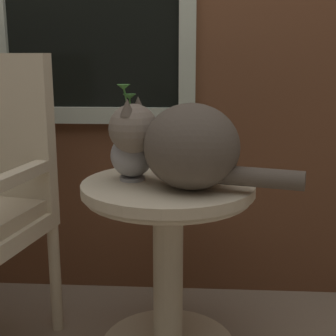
% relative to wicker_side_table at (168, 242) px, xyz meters
% --- Properties ---
extents(wicker_side_table, '(0.59, 0.59, 0.64)m').
position_rel_wicker_side_table_xyz_m(wicker_side_table, '(0.00, 0.00, 0.00)').
color(wicker_side_table, beige).
rests_on(wicker_side_table, ground_plane).
extents(cat, '(0.62, 0.35, 0.29)m').
position_rel_wicker_side_table_xyz_m(cat, '(0.06, -0.07, 0.36)').
color(cat, brown).
rests_on(cat, wicker_side_table).
extents(pewter_vase_with_ivy, '(0.15, 0.15, 0.33)m').
position_rel_wicker_side_table_xyz_m(pewter_vase_with_ivy, '(-0.13, 0.03, 0.32)').
color(pewter_vase_with_ivy, '#99999E').
rests_on(pewter_vase_with_ivy, wicker_side_table).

